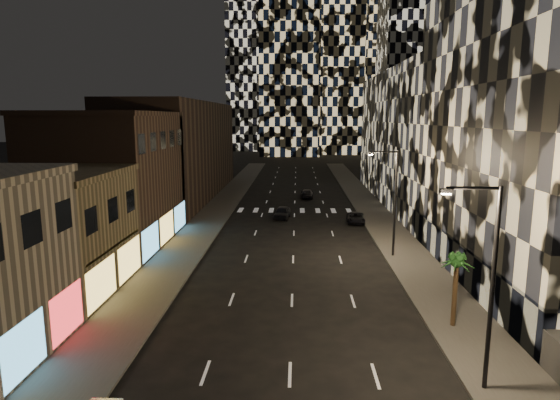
# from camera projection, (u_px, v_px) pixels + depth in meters

# --- Properties ---
(sidewalk_left) EXTENTS (4.00, 120.00, 0.15)m
(sidewalk_left) POSITION_uv_depth(u_px,v_px,m) (218.00, 209.00, 60.66)
(sidewalk_left) COLOR #47443F
(sidewalk_left) RESTS_ON ground
(sidewalk_right) EXTENTS (4.00, 120.00, 0.15)m
(sidewalk_right) POSITION_uv_depth(u_px,v_px,m) (372.00, 210.00, 59.94)
(sidewalk_right) COLOR #47443F
(sidewalk_right) RESTS_ON ground
(curb_left) EXTENTS (0.20, 120.00, 0.15)m
(curb_left) POSITION_uv_depth(u_px,v_px,m) (234.00, 209.00, 60.58)
(curb_left) COLOR #4C4C47
(curb_left) RESTS_ON ground
(curb_right) EXTENTS (0.20, 120.00, 0.15)m
(curb_right) POSITION_uv_depth(u_px,v_px,m) (356.00, 210.00, 60.02)
(curb_right) COLOR #4C4C47
(curb_right) RESTS_ON ground
(retail_tan) EXTENTS (10.00, 10.00, 8.00)m
(retail_tan) POSITION_uv_depth(u_px,v_px,m) (42.00, 235.00, 31.69)
(retail_tan) COLOR olive
(retail_tan) RESTS_ON ground
(retail_brown) EXTENTS (10.00, 15.00, 12.00)m
(retail_brown) POSITION_uv_depth(u_px,v_px,m) (112.00, 181.00, 43.63)
(retail_brown) COLOR #483429
(retail_brown) RESTS_ON ground
(retail_filler_left) EXTENTS (10.00, 40.00, 14.00)m
(retail_filler_left) POSITION_uv_depth(u_px,v_px,m) (181.00, 150.00, 69.53)
(retail_filler_left) COLOR #483429
(retail_filler_left) RESTS_ON ground
(midrise_base) EXTENTS (0.60, 25.00, 3.00)m
(midrise_base) POSITION_uv_depth(u_px,v_px,m) (459.00, 260.00, 34.53)
(midrise_base) COLOR #383838
(midrise_base) RESTS_ON ground
(midrise_filler_right) EXTENTS (16.00, 40.00, 18.00)m
(midrise_filler_right) POSITION_uv_depth(u_px,v_px,m) (439.00, 138.00, 64.90)
(midrise_filler_right) COLOR #232326
(midrise_filler_right) RESTS_ON ground
(streetlight_near) EXTENTS (2.55, 0.25, 9.00)m
(streetlight_near) POSITION_uv_depth(u_px,v_px,m) (488.00, 275.00, 19.72)
(streetlight_near) COLOR black
(streetlight_near) RESTS_ON sidewalk_right
(streetlight_far) EXTENTS (2.55, 0.25, 9.00)m
(streetlight_far) POSITION_uv_depth(u_px,v_px,m) (393.00, 196.00, 39.40)
(streetlight_far) COLOR black
(streetlight_far) RESTS_ON sidewalk_right
(car_dark_midlane) EXTENTS (2.20, 4.32, 1.41)m
(car_dark_midlane) POSITION_uv_depth(u_px,v_px,m) (282.00, 212.00, 55.51)
(car_dark_midlane) COLOR black
(car_dark_midlane) RESTS_ON ground
(car_dark_oncoming) EXTENTS (2.06, 4.49, 1.27)m
(car_dark_oncoming) POSITION_uv_depth(u_px,v_px,m) (307.00, 194.00, 69.57)
(car_dark_oncoming) COLOR black
(car_dark_oncoming) RESTS_ON ground
(car_dark_rightlane) EXTENTS (2.20, 4.31, 1.16)m
(car_dark_rightlane) POSITION_uv_depth(u_px,v_px,m) (356.00, 218.00, 53.15)
(car_dark_rightlane) COLOR black
(car_dark_rightlane) RESTS_ON ground
(palm_tree) EXTENTS (2.18, 2.14, 4.27)m
(palm_tree) POSITION_uv_depth(u_px,v_px,m) (457.00, 266.00, 26.19)
(palm_tree) COLOR #47331E
(palm_tree) RESTS_ON sidewalk_right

